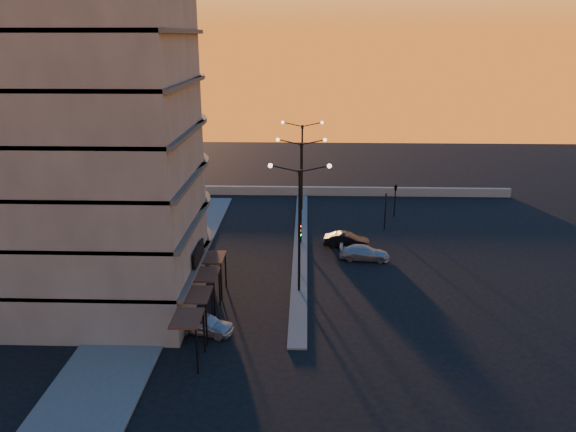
# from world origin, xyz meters

# --- Properties ---
(ground) EXTENTS (120.00, 120.00, 0.00)m
(ground) POSITION_xyz_m (0.00, 0.00, 0.00)
(ground) COLOR black
(ground) RESTS_ON ground
(sidewalk_west) EXTENTS (5.00, 40.00, 0.12)m
(sidewalk_west) POSITION_xyz_m (-10.50, 4.00, 0.06)
(sidewalk_west) COLOR #4D4D4B
(sidewalk_west) RESTS_ON ground
(median) EXTENTS (1.20, 36.00, 0.12)m
(median) POSITION_xyz_m (0.00, 10.00, 0.06)
(median) COLOR #4D4D4B
(median) RESTS_ON ground
(parapet) EXTENTS (44.00, 0.50, 1.00)m
(parapet) POSITION_xyz_m (2.00, 26.00, 0.50)
(parapet) COLOR slate
(parapet) RESTS_ON ground
(building) EXTENTS (14.35, 17.08, 25.00)m
(building) POSITION_xyz_m (-14.00, 0.03, 11.91)
(building) COLOR #605A55
(building) RESTS_ON ground
(streetlamp_near) EXTENTS (4.32, 0.32, 9.51)m
(streetlamp_near) POSITION_xyz_m (0.00, 0.00, 5.59)
(streetlamp_near) COLOR black
(streetlamp_near) RESTS_ON ground
(streetlamp_mid) EXTENTS (4.32, 0.32, 9.51)m
(streetlamp_mid) POSITION_xyz_m (0.00, 10.00, 5.59)
(streetlamp_mid) COLOR black
(streetlamp_mid) RESTS_ON ground
(streetlamp_far) EXTENTS (4.32, 0.32, 9.51)m
(streetlamp_far) POSITION_xyz_m (0.00, 20.00, 5.59)
(streetlamp_far) COLOR black
(streetlamp_far) RESTS_ON ground
(traffic_light_main) EXTENTS (0.28, 0.44, 4.25)m
(traffic_light_main) POSITION_xyz_m (0.00, 2.87, 2.89)
(traffic_light_main) COLOR black
(traffic_light_main) RESTS_ON ground
(signal_east_a) EXTENTS (0.13, 0.16, 3.60)m
(signal_east_a) POSITION_xyz_m (8.00, 14.00, 1.93)
(signal_east_a) COLOR black
(signal_east_a) RESTS_ON ground
(signal_east_b) EXTENTS (0.42, 1.99, 3.60)m
(signal_east_b) POSITION_xyz_m (9.50, 18.00, 3.10)
(signal_east_b) COLOR black
(signal_east_b) RESTS_ON ground
(car_hatchback) EXTENTS (4.00, 2.40, 1.27)m
(car_hatchback) POSITION_xyz_m (-5.84, -6.14, 0.64)
(car_hatchback) COLOR #A4A5AC
(car_hatchback) RESTS_ON ground
(car_sedan) EXTENTS (4.11, 1.97, 1.30)m
(car_sedan) POSITION_xyz_m (4.04, 9.11, 0.65)
(car_sedan) COLOR black
(car_sedan) RESTS_ON ground
(car_wagon) EXTENTS (4.24, 2.00, 1.19)m
(car_wagon) POSITION_xyz_m (5.34, 6.34, 0.60)
(car_wagon) COLOR #929599
(car_wagon) RESTS_ON ground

